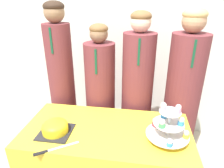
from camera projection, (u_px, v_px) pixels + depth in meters
name	position (u px, v px, depth m)	size (l,w,h in m)	color
wall_back	(124.00, 28.00, 2.38)	(9.00, 0.06, 2.70)	silver
table	(107.00, 167.00, 1.66)	(1.25, 0.62, 0.77)	yellow
round_cake	(55.00, 127.00, 1.45)	(0.23, 0.23, 0.10)	#232328
cake_knife	(49.00, 151.00, 1.29)	(0.25, 0.18, 0.01)	silver
cupcake_stand	(168.00, 125.00, 1.35)	(0.29, 0.29, 0.29)	silver
student_0	(63.00, 91.00, 2.01)	(0.25, 0.25, 1.66)	brown
student_1	(101.00, 104.00, 2.01)	(0.29, 0.29, 1.48)	brown
student_2	(136.00, 102.00, 1.93)	(0.29, 0.30, 1.59)	brown
student_3	(181.00, 104.00, 1.87)	(0.32, 0.32, 1.62)	brown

